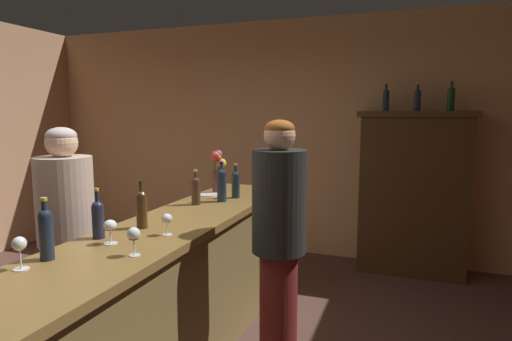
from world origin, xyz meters
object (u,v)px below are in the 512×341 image
Objects in this scene: wine_bottle_merlot at (222,183)px; wine_bottle_riesling at (196,189)px; wine_glass_front at (110,227)px; display_bottle_center at (451,98)px; bar_counter at (175,293)px; display_cabinet at (413,190)px; wine_bottle_pinot at (46,231)px; wine_bottle_malbec at (98,217)px; display_bottle_midleft at (417,99)px; cheese_plate at (209,194)px; wine_bottle_syrah at (236,183)px; patron_by_cabinet at (67,233)px; wine_glass_mid at (167,220)px; wine_bottle_rose at (142,207)px; flower_arrangement at (218,170)px; wine_glass_spare at (134,236)px; display_bottle_left at (386,99)px; wine_glass_rear at (19,246)px; bartender at (279,242)px.

wine_bottle_riesling is at bearing -129.08° from wine_bottle_merlot.
display_bottle_center reaches higher than wine_glass_front.
display_cabinet is at bearing 57.46° from bar_counter.
wine_bottle_malbec is at bearing 91.80° from wine_bottle_pinot.
display_bottle_midleft reaches higher than bar_counter.
display_bottle_midleft is (1.68, 1.43, 0.85)m from cheese_plate.
bar_counter is 3.08m from display_bottle_midleft.
wine_bottle_syrah is at bearing 61.84° from wine_bottle_riesling.
wine_bottle_pinot is (-1.68, -3.18, 0.24)m from display_cabinet.
patron_by_cabinet reaches higher than wine_bottle_merlot.
patron_by_cabinet is (-0.89, 0.15, -0.21)m from wine_glass_mid.
flower_arrangement is at bearing 92.58° from wine_bottle_rose.
wine_bottle_riesling reaches higher than bar_counter.
display_cabinet reaches higher than wine_bottle_merlot.
wine_bottle_malbec is at bearing 153.63° from wine_glass_spare.
cheese_plate is at bearing 89.86° from wine_bottle_pinot.
display_bottle_midleft is 0.96× the size of display_bottle_center.
wine_glass_mid is at bearing -75.10° from cheese_plate.
display_bottle_left is (1.18, 2.34, 1.35)m from bar_counter.
patron_by_cabinet is (-1.94, -2.47, -0.97)m from display_bottle_left.
display_cabinet reaches higher than wine_glass_rear.
bar_counter is at bearing 82.46° from wine_glass_front.
display_cabinet is 2.12m from flower_arrangement.
bartender is (0.90, 0.87, -0.21)m from wine_bottle_pinot.
bar_counter is 10.43× the size of wine_bottle_rose.
display_bottle_left is 0.97× the size of display_bottle_center.
display_bottle_midleft is at bearing 63.01° from wine_glass_rear.
display_cabinet is at bearing 38.31° from flower_arrangement.
bar_counter is at bearing 10.45° from bartender.
wine_glass_rear is at bearing -121.13° from display_bottle_center.
wine_bottle_rose is 1.00× the size of display_bottle_center.
bar_counter is 10.78× the size of display_bottle_left.
wine_bottle_rose is at bearing -99.35° from wine_bottle_syrah.
wine_bottle_rose is at bearing 81.81° from wine_bottle_pinot.
wine_bottle_rose reaches higher than wine_glass_rear.
bar_counter is 0.79m from wine_glass_front.
wine_glass_spare is 1.59m from cheese_plate.
wine_glass_spare is at bearing -83.85° from wine_glass_mid.
wine_glass_mid is 0.43× the size of display_bottle_center.
display_bottle_left reaches higher than flower_arrangement.
flower_arrangement is (-1.64, -1.30, 0.30)m from display_cabinet.
cheese_plate is at bearing -144.24° from display_bottle_center.
wine_bottle_pinot is 0.19× the size of patron_by_cabinet.
wine_bottle_syrah is at bearing -134.04° from display_bottle_midleft.
wine_glass_spare is at bearing -86.67° from wine_bottle_syrah.
display_cabinet is at bearing 66.10° from wine_glass_spare.
display_bottle_midleft is (1.59, 2.53, 0.72)m from wine_bottle_rose.
flower_arrangement is 2.19m from display_bottle_midleft.
wine_bottle_merlot is 0.39m from flower_arrangement.
wine_glass_mid is (-1.36, -2.61, 0.19)m from display_cabinet.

